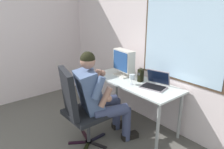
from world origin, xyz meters
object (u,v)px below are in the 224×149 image
Objects in this scene: office_chair at (78,105)px; crt_monitor at (124,61)px; desk at (134,86)px; wine_glass at (132,77)px; person_seated at (99,96)px; desk_speaker at (141,75)px; laptop at (156,83)px.

crt_monitor is (-0.23, 0.98, 0.36)m from office_chair.
wine_glass is (0.07, -0.12, 0.19)m from desk.
office_chair is at bearing -77.10° from crt_monitor.
person_seated is at bearing -90.65° from desk.
desk_speaker reaches higher than wine_glass.
desk is 0.23m from wine_glass.
laptop is at bearing 36.59° from wine_glass.
desk_speaker is at bearing 2.20° from crt_monitor.
crt_monitor reaches higher than office_chair.
person_seated is 8.55× the size of wine_glass.
desk is 0.37m from laptop.
desk is at bearing 89.35° from person_seated.
wine_glass is at bearing -143.41° from laptop.
crt_monitor reaches higher than wine_glass.
person_seated reaches higher than laptop.
desk is at bearing -130.66° from desk_speaker.
office_chair is at bearing -103.26° from person_seated.
office_chair reaches higher than desk.
laptop is at bearing 64.89° from person_seated.
person_seated is at bearing -95.37° from desk_speaker.
laptop is at bearing 2.41° from crt_monitor.
wine_glass is at bearing 82.12° from person_seated.
office_chair is 7.21× the size of wine_glass.
crt_monitor is at bearing -177.59° from laptop.
desk is at bearing 119.55° from wine_glass.
wine_glass is (0.07, 0.53, 0.16)m from person_seated.
wine_glass is at bearing -60.45° from desk.
office_chair is (-0.07, -0.93, -0.04)m from desk.
crt_monitor is (-0.29, 0.70, 0.29)m from person_seated.
desk is 7.64× the size of desk_speaker.
person_seated is at bearing -115.11° from laptop.
office_chair is at bearing -94.54° from desk.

